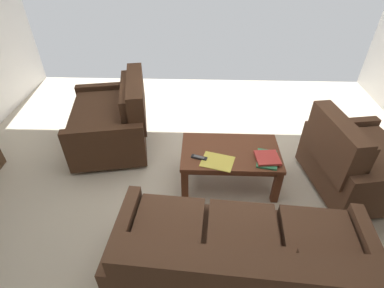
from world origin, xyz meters
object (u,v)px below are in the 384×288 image
object	(u,v)px
sofa_main	(241,262)
armchair_side	(354,162)
tv_remote	(199,158)
loose_magazine	(217,162)
loveseat_near	(114,119)
book_stack	(267,158)
coffee_table	(230,156)

from	to	relation	value
sofa_main	armchair_side	world-z (taller)	armchair_side
tv_remote	loose_magazine	world-z (taller)	tv_remote
loveseat_near	loose_magazine	size ratio (longest dim) A/B	4.19
loveseat_near	book_stack	bearing A→B (deg)	155.29
sofa_main	armchair_side	distance (m)	1.71
armchair_side	tv_remote	size ratio (longest dim) A/B	6.65
coffee_table	loose_magazine	world-z (taller)	loose_magazine
coffee_table	book_stack	world-z (taller)	book_stack
tv_remote	book_stack	bearing A→B (deg)	179.84
coffee_table	armchair_side	xyz separation A→B (m)	(-1.26, 0.03, -0.01)
loveseat_near	armchair_side	distance (m)	2.74
coffee_table	book_stack	xyz separation A→B (m)	(-0.35, 0.13, 0.09)
armchair_side	loose_magazine	size ratio (longest dim) A/B	3.57
loose_magazine	loveseat_near	bearing A→B (deg)	71.90
loveseat_near	armchair_side	bearing A→B (deg)	165.25
sofa_main	loveseat_near	size ratio (longest dim) A/B	1.48
sofa_main	loose_magazine	world-z (taller)	sofa_main
book_stack	loveseat_near	bearing A→B (deg)	-24.71
sofa_main	book_stack	bearing A→B (deg)	-108.33
armchair_side	tv_remote	bearing A→B (deg)	3.59
coffee_table	loose_magazine	size ratio (longest dim) A/B	3.28
sofa_main	loose_magazine	bearing A→B (deg)	-82.01
coffee_table	loose_magazine	distance (m)	0.24
loveseat_near	coffee_table	bearing A→B (deg)	154.33
loveseat_near	book_stack	world-z (taller)	loveseat_near
armchair_side	book_stack	xyz separation A→B (m)	(0.92, 0.10, 0.10)
loose_magazine	coffee_table	bearing A→B (deg)	-22.63
book_stack	tv_remote	bearing A→B (deg)	-0.16
loose_magazine	sofa_main	bearing A→B (deg)	-155.98
armchair_side	loveseat_near	bearing A→B (deg)	-14.75
book_stack	loose_magazine	world-z (taller)	book_stack
sofa_main	loose_magazine	size ratio (longest dim) A/B	6.20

